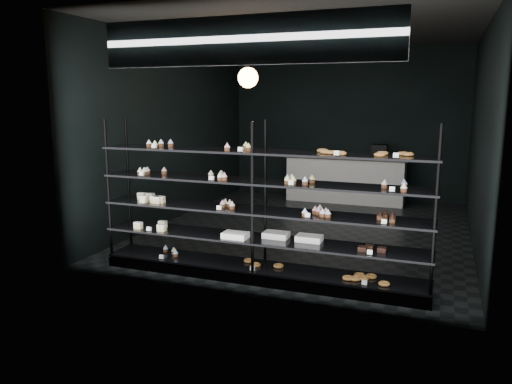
# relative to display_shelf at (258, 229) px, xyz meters

# --- Properties ---
(room) EXTENTS (5.01, 6.01, 3.20)m
(room) POSITION_rel_display_shelf_xyz_m (0.01, 2.45, 0.97)
(room) COLOR black
(room) RESTS_ON ground
(display_shelf) EXTENTS (4.00, 0.50, 1.91)m
(display_shelf) POSITION_rel_display_shelf_xyz_m (0.00, 0.00, 0.00)
(display_shelf) COLOR black
(display_shelf) RESTS_ON room
(signage) EXTENTS (3.30, 0.05, 0.50)m
(signage) POSITION_rel_display_shelf_xyz_m (0.01, -0.48, 2.12)
(signage) COLOR #0D1145
(signage) RESTS_ON room
(pendant_lamp) EXTENTS (0.29, 0.29, 0.87)m
(pendant_lamp) POSITION_rel_display_shelf_xyz_m (-0.67, 1.39, 1.82)
(pendant_lamp) COLOR black
(pendant_lamp) RESTS_ON room
(service_counter) EXTENTS (2.51, 0.65, 1.23)m
(service_counter) POSITION_rel_display_shelf_xyz_m (0.15, 4.95, -0.13)
(service_counter) COLOR silver
(service_counter) RESTS_ON room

